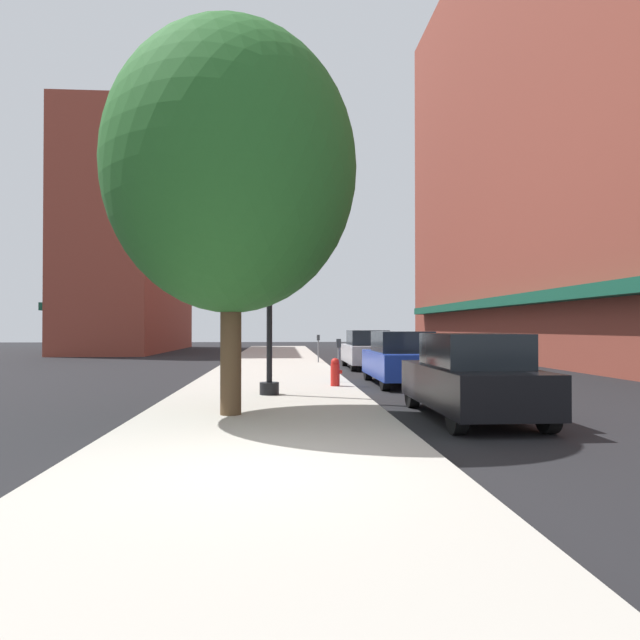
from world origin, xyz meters
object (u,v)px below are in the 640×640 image
at_px(car_blue, 401,359).
at_px(car_silver, 367,350).
at_px(parking_meter_near, 339,355).
at_px(tree_near, 231,170).
at_px(parking_meter_far, 318,345).
at_px(lamppost, 269,270).
at_px(car_black, 471,377).
at_px(fire_hydrant, 335,372).

relative_size(car_blue, car_silver, 1.00).
xyz_separation_m(parking_meter_near, tree_near, (-2.70, -6.26, 3.85)).
bearing_deg(parking_meter_near, car_silver, 74.75).
xyz_separation_m(parking_meter_far, tree_near, (-2.70, -15.90, 3.85)).
distance_m(parking_meter_near, car_blue, 1.96).
distance_m(lamppost, car_blue, 5.67).
bearing_deg(tree_near, car_blue, 54.08).
bearing_deg(car_black, fire_hydrant, 112.16).
height_order(car_black, car_blue, same).
xyz_separation_m(parking_meter_far, car_silver, (1.95, -2.49, -0.14)).
bearing_deg(fire_hydrant, lamppost, -133.30).
bearing_deg(fire_hydrant, car_silver, 75.41).
xyz_separation_m(parking_meter_near, parking_meter_far, (0.00, 9.64, 0.00)).
bearing_deg(lamppost, car_blue, 39.22).
height_order(lamppost, car_silver, lamppost).
bearing_deg(tree_near, car_black, -1.15).
height_order(lamppost, fire_hydrant, lamppost).
bearing_deg(car_silver, tree_near, -107.67).
bearing_deg(car_black, tree_near, 178.34).
height_order(car_blue, car_silver, same).
relative_size(car_black, car_blue, 1.00).
xyz_separation_m(car_black, car_silver, (0.00, 13.51, 0.00)).
relative_size(lamppost, car_silver, 1.37).
height_order(fire_hydrant, parking_meter_near, parking_meter_near).
bearing_deg(tree_near, parking_meter_far, 80.37).
xyz_separation_m(car_black, car_blue, (0.00, 6.51, 0.00)).
relative_size(lamppost, car_blue, 1.37).
bearing_deg(car_blue, parking_meter_far, 102.21).
relative_size(lamppost, parking_meter_near, 4.50).
bearing_deg(fire_hydrant, parking_meter_near, 79.49).
bearing_deg(lamppost, car_black, -39.25).
height_order(car_black, car_silver, same).
xyz_separation_m(lamppost, car_black, (3.99, -3.26, -2.39)).
bearing_deg(car_blue, lamppost, -140.19).
xyz_separation_m(parking_meter_near, car_blue, (1.95, 0.15, -0.14)).
bearing_deg(car_blue, parking_meter_near, -174.91).
relative_size(tree_near, car_silver, 1.73).
height_order(parking_meter_near, tree_near, tree_near).
height_order(parking_meter_far, tree_near, tree_near).
height_order(parking_meter_near, car_black, car_black).
bearing_deg(car_black, car_blue, 89.49).
bearing_deg(parking_meter_far, parking_meter_near, -90.00).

